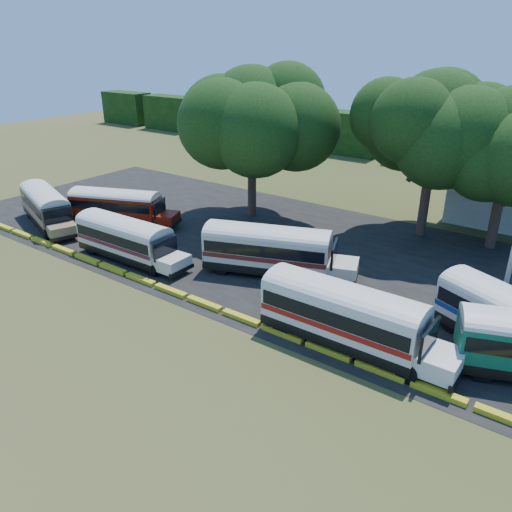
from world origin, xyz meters
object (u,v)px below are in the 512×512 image
Objects in this scene: bus_red at (118,205)px; bus_white_red at (346,313)px; bus_beige at (46,205)px; bus_cream_west at (126,237)px; tree_west at (252,112)px.

bus_red is 26.45m from bus_white_red.
bus_white_red is (31.00, -1.82, 0.15)m from bus_beige.
bus_beige is 12.07m from bus_cream_west.
bus_cream_west is (6.84, -4.94, -0.00)m from bus_red.
tree_west reaches higher than bus_beige.
bus_cream_west is at bearing -96.54° from tree_west.
tree_west is at bearing 82.61° from bus_cream_west.
bus_beige is 31.06m from bus_white_red.
bus_white_red reaches higher than bus_cream_west.
tree_west is (-17.36, 14.92, 7.70)m from bus_white_red.
bus_white_red is at bearing -34.73° from bus_red.
bus_white_red reaches higher than bus_beige.
bus_red is (5.19, 3.95, -0.03)m from bus_beige.
bus_beige is 20.48m from tree_west.
bus_white_red is (18.97, -0.83, 0.18)m from bus_cream_west.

